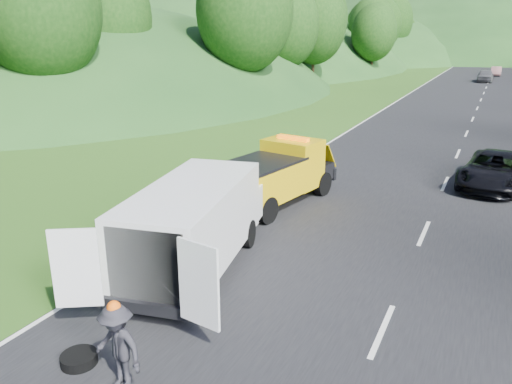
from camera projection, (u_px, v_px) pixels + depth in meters
The scene contains 12 objects.
ground at pixel (288, 266), 13.61m from camera, with size 320.00×320.00×0.00m, color #38661E.
road_surface at pixel (481, 100), 46.60m from camera, with size 14.00×200.00×0.02m, color black.
tree_line_left at pixel (324, 75), 72.88m from camera, with size 14.00×140.00×14.00m, color #2B5318, non-canonical shape.
tow_truck at pixel (277, 173), 18.28m from camera, with size 2.98×5.77×2.36m.
white_van at pixel (195, 222), 13.10m from camera, with size 4.12×7.10×2.38m.
woman at pixel (196, 238), 15.44m from camera, with size 0.57×0.42×1.57m, color white.
child at pixel (187, 257), 14.17m from camera, with size 0.48×0.38×0.99m, color tan.
suitcase at pixel (159, 234), 15.06m from camera, with size 0.34×0.19×0.54m, color #52543F.
spare_tire at pixel (80, 364), 9.59m from camera, with size 0.69×0.69×0.20m, color black.
passing_suv at pixel (492, 187), 20.57m from camera, with size 2.34×5.08×1.41m, color black.
dist_car_a at pixel (485, 82), 63.35m from camera, with size 1.83×4.56×1.55m, color #434448.
dist_car_b at pixel (495, 76), 72.13m from camera, with size 1.36×3.90×1.28m, color #825658.
Camera 1 is at (4.60, -11.48, 6.10)m, focal length 35.00 mm.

